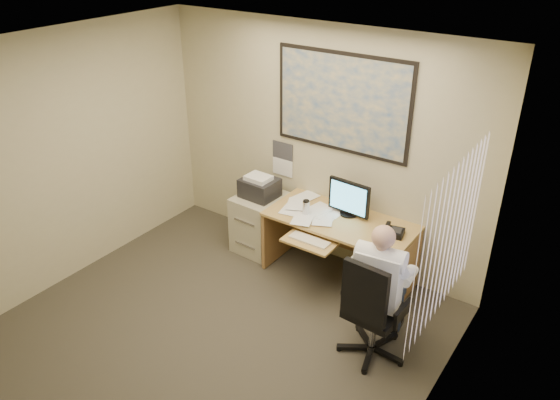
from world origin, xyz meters
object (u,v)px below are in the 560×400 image
Objects in this scene: desk at (367,252)px; office_chair at (372,328)px; person at (378,292)px; filing_cabinet at (260,217)px.

desk is 1.48× the size of office_chair.
desk is at bearing 122.69° from office_chair.
person is at bearing -58.58° from desk.
person is (0.51, -0.84, 0.22)m from desk.
person reaches higher than filing_cabinet.
desk is at bearing 2.20° from filing_cabinet.
filing_cabinet is (-1.42, 0.00, -0.03)m from desk.
office_chair is (1.94, -0.92, -0.10)m from filing_cabinet.
filing_cabinet is at bearing 150.05° from person.
person reaches higher than office_chair.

